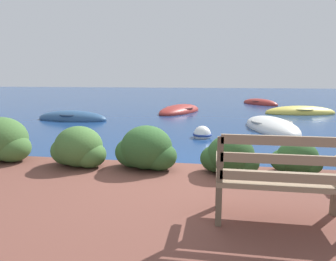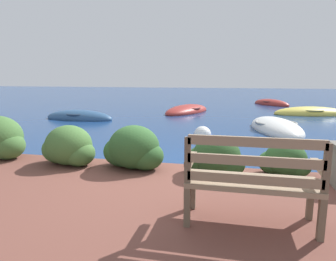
{
  "view_description": "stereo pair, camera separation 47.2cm",
  "coord_description": "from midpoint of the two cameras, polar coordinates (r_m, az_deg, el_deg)",
  "views": [
    {
      "loc": [
        0.56,
        -4.9,
        1.68
      ],
      "look_at": [
        -0.72,
        3.13,
        0.2
      ],
      "focal_mm": 32.0,
      "sensor_mm": 36.0,
      "label": 1
    },
    {
      "loc": [
        1.02,
        -4.81,
        1.68
      ],
      "look_at": [
        -0.72,
        3.13,
        0.2
      ],
      "focal_mm": 32.0,
      "sensor_mm": 36.0,
      "label": 2
    }
  ],
  "objects": [
    {
      "name": "ground_plane",
      "position": [
        5.2,
        3.01,
        -8.58
      ],
      "size": [
        80.0,
        80.0,
        0.0
      ],
      "color": "navy"
    },
    {
      "name": "park_bench",
      "position": [
        3.11,
        19.94,
        -8.68
      ],
      "size": [
        1.29,
        0.48,
        0.93
      ],
      "rotation": [
        0.0,
        0.0,
        -0.04
      ],
      "color": "brown",
      "rests_on": "patio_terrace"
    },
    {
      "name": "hedge_clump_left",
      "position": [
        5.19,
        -16.0,
        -3.16
      ],
      "size": [
        0.98,
        0.7,
        0.67
      ],
      "color": "#426B33",
      "rests_on": "patio_terrace"
    },
    {
      "name": "hedge_clump_centre",
      "position": [
        4.81,
        -3.84,
        -3.67
      ],
      "size": [
        1.03,
        0.74,
        0.7
      ],
      "color": "#2D5628",
      "rests_on": "patio_terrace"
    },
    {
      "name": "hedge_clump_right",
      "position": [
        4.58,
        12.0,
        -5.12
      ],
      "size": [
        0.88,
        0.64,
        0.6
      ],
      "color": "#284C23",
      "rests_on": "patio_terrace"
    },
    {
      "name": "hedge_clump_far_right",
      "position": [
        4.88,
        23.96,
        -5.34
      ],
      "size": [
        0.75,
        0.54,
        0.51
      ],
      "color": "#2D5628",
      "rests_on": "patio_terrace"
    },
    {
      "name": "rowboat_nearest",
      "position": [
        10.1,
        21.08,
        0.36
      ],
      "size": [
        1.9,
        3.32,
        0.68
      ],
      "rotation": [
        0.0,
        0.0,
        4.93
      ],
      "color": "silver",
      "rests_on": "ground_plane"
    },
    {
      "name": "rowboat_mid",
      "position": [
        12.31,
        -15.54,
        2.32
      ],
      "size": [
        2.9,
        1.15,
        0.65
      ],
      "rotation": [
        0.0,
        0.0,
        6.22
      ],
      "color": "#2D517A",
      "rests_on": "ground_plane"
    },
    {
      "name": "rowboat_far",
      "position": [
        14.22,
        4.59,
        3.69
      ],
      "size": [
        2.34,
        3.48,
        0.64
      ],
      "rotation": [
        0.0,
        0.0,
        1.21
      ],
      "color": "#9E2D28",
      "rests_on": "ground_plane"
    },
    {
      "name": "rowboat_outer",
      "position": [
        14.81,
        26.31,
        2.92
      ],
      "size": [
        3.31,
        1.7,
        0.64
      ],
      "rotation": [
        0.0,
        0.0,
        3.3
      ],
      "color": "#DBC64C",
      "rests_on": "ground_plane"
    },
    {
      "name": "rowboat_distant",
      "position": [
        19.0,
        19.74,
        4.77
      ],
      "size": [
        2.35,
        2.7,
        0.6
      ],
      "rotation": [
        0.0,
        0.0,
        5.36
      ],
      "color": "#9E2D28",
      "rests_on": "ground_plane"
    },
    {
      "name": "mooring_buoy",
      "position": [
        8.34,
        8.2,
        -0.85
      ],
      "size": [
        0.54,
        0.54,
        0.49
      ],
      "color": "white",
      "rests_on": "ground_plane"
    }
  ]
}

